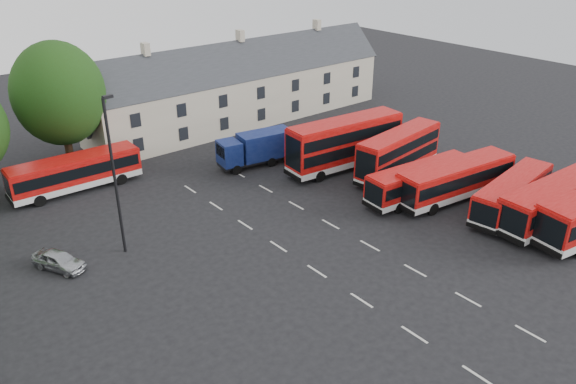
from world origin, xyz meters
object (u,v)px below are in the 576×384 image
at_px(bus_dd_south, 398,151).
at_px(lamppost, 114,173).
at_px(silver_car, 59,260).
at_px(box_truck, 257,147).

height_order(bus_dd_south, lamppost, lamppost).
bearing_deg(silver_car, box_truck, -10.80).
xyz_separation_m(bus_dd_south, box_truck, (-8.25, 9.75, -0.56)).
relative_size(bus_dd_south, silver_car, 2.71).
distance_m(bus_dd_south, box_truck, 12.78).
distance_m(bus_dd_south, lamppost, 24.77).
xyz_separation_m(box_truck, lamppost, (-16.04, -6.40, 4.10)).
relative_size(silver_car, lamppost, 0.34).
xyz_separation_m(box_truck, silver_car, (-20.27, -5.72, -1.10)).
relative_size(bus_dd_south, box_truck, 1.37).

